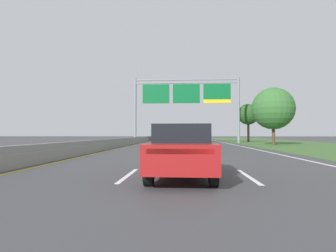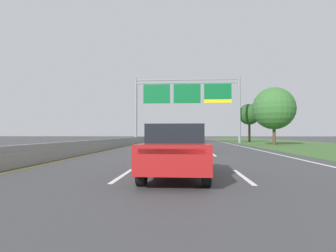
{
  "view_description": "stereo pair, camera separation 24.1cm",
  "coord_description": "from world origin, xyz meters",
  "px_view_note": "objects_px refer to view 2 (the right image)",
  "views": [
    {
      "loc": [
        -0.12,
        1.89,
        1.3
      ],
      "look_at": [
        -1.67,
        29.71,
        2.09
      ],
      "focal_mm": 29.65,
      "sensor_mm": 36.0,
      "label": 1
    },
    {
      "loc": [
        0.12,
        1.9,
        1.3
      ],
      "look_at": [
        -1.67,
        29.71,
        2.09
      ],
      "focal_mm": 29.65,
      "sensor_mm": 36.0,
      "label": 2
    }
  ],
  "objects_px": {
    "car_grey_left_lane_suv": "(167,135)",
    "overhead_sign_gantry": "(187,97)",
    "car_navy_left_lane_suv": "(165,135)",
    "roadside_tree_mid": "(274,108)",
    "pickup_truck_blue": "(184,136)",
    "car_gold_centre_lane_sedan": "(187,141)",
    "car_red_centre_lane_sedan": "(176,150)",
    "roadside_tree_far": "(249,115)"
  },
  "relations": [
    {
      "from": "car_gold_centre_lane_sedan",
      "to": "car_red_centre_lane_sedan",
      "type": "bearing_deg",
      "value": 176.71
    },
    {
      "from": "roadside_tree_mid",
      "to": "car_red_centre_lane_sedan",
      "type": "bearing_deg",
      "value": -113.17
    },
    {
      "from": "pickup_truck_blue",
      "to": "car_red_centre_lane_sedan",
      "type": "height_order",
      "value": "pickup_truck_blue"
    },
    {
      "from": "pickup_truck_blue",
      "to": "car_navy_left_lane_suv",
      "type": "relative_size",
      "value": 1.15
    },
    {
      "from": "overhead_sign_gantry",
      "to": "pickup_truck_blue",
      "type": "height_order",
      "value": "overhead_sign_gantry"
    },
    {
      "from": "pickup_truck_blue",
      "to": "car_gold_centre_lane_sedan",
      "type": "height_order",
      "value": "pickup_truck_blue"
    },
    {
      "from": "car_red_centre_lane_sedan",
      "to": "car_grey_left_lane_suv",
      "type": "distance_m",
      "value": 51.11
    },
    {
      "from": "pickup_truck_blue",
      "to": "roadside_tree_far",
      "type": "relative_size",
      "value": 0.91
    },
    {
      "from": "car_red_centre_lane_sedan",
      "to": "roadside_tree_mid",
      "type": "bearing_deg",
      "value": -22.31
    },
    {
      "from": "roadside_tree_mid",
      "to": "roadside_tree_far",
      "type": "relative_size",
      "value": 1.13
    },
    {
      "from": "overhead_sign_gantry",
      "to": "car_grey_left_lane_suv",
      "type": "height_order",
      "value": "overhead_sign_gantry"
    },
    {
      "from": "car_gold_centre_lane_sedan",
      "to": "roadside_tree_far",
      "type": "bearing_deg",
      "value": -23.46
    },
    {
      "from": "pickup_truck_blue",
      "to": "car_gold_centre_lane_sedan",
      "type": "distance_m",
      "value": 8.37
    },
    {
      "from": "roadside_tree_far",
      "to": "car_gold_centre_lane_sedan",
      "type": "bearing_deg",
      "value": -111.96
    },
    {
      "from": "pickup_truck_blue",
      "to": "roadside_tree_mid",
      "type": "height_order",
      "value": "roadside_tree_mid"
    },
    {
      "from": "car_navy_left_lane_suv",
      "to": "roadside_tree_mid",
      "type": "distance_m",
      "value": 23.7
    },
    {
      "from": "car_red_centre_lane_sedan",
      "to": "overhead_sign_gantry",
      "type": "bearing_deg",
      "value": 0.01
    },
    {
      "from": "pickup_truck_blue",
      "to": "car_gold_centre_lane_sedan",
      "type": "bearing_deg",
      "value": -177.57
    },
    {
      "from": "pickup_truck_blue",
      "to": "car_gold_centre_lane_sedan",
      "type": "relative_size",
      "value": 1.22
    },
    {
      "from": "overhead_sign_gantry",
      "to": "car_grey_left_lane_suv",
      "type": "distance_m",
      "value": 21.1
    },
    {
      "from": "pickup_truck_blue",
      "to": "car_gold_centre_lane_sedan",
      "type": "xyz_separation_m",
      "value": [
        0.22,
        -8.36,
        -0.26
      ]
    },
    {
      "from": "overhead_sign_gantry",
      "to": "car_navy_left_lane_suv",
      "type": "relative_size",
      "value": 3.2
    },
    {
      "from": "car_gold_centre_lane_sedan",
      "to": "roadside_tree_far",
      "type": "height_order",
      "value": "roadside_tree_far"
    },
    {
      "from": "car_red_centre_lane_sedan",
      "to": "roadside_tree_mid",
      "type": "height_order",
      "value": "roadside_tree_mid"
    },
    {
      "from": "car_red_centre_lane_sedan",
      "to": "roadside_tree_far",
      "type": "bearing_deg",
      "value": -15.11
    },
    {
      "from": "overhead_sign_gantry",
      "to": "roadside_tree_mid",
      "type": "distance_m",
      "value": 12.15
    },
    {
      "from": "car_grey_left_lane_suv",
      "to": "car_navy_left_lane_suv",
      "type": "bearing_deg",
      "value": -179.9
    },
    {
      "from": "car_gold_centre_lane_sedan",
      "to": "roadside_tree_far",
      "type": "relative_size",
      "value": 0.74
    },
    {
      "from": "overhead_sign_gantry",
      "to": "pickup_truck_blue",
      "type": "relative_size",
      "value": 2.77
    },
    {
      "from": "car_gold_centre_lane_sedan",
      "to": "roadside_tree_mid",
      "type": "relative_size",
      "value": 0.66
    },
    {
      "from": "pickup_truck_blue",
      "to": "car_grey_left_lane_suv",
      "type": "distance_m",
      "value": 31.65
    },
    {
      "from": "overhead_sign_gantry",
      "to": "roadside_tree_mid",
      "type": "relative_size",
      "value": 2.23
    },
    {
      "from": "car_navy_left_lane_suv",
      "to": "car_grey_left_lane_suv",
      "type": "xyz_separation_m",
      "value": [
        -0.0,
        7.59,
        0.0
      ]
    },
    {
      "from": "car_grey_left_lane_suv",
      "to": "roadside_tree_mid",
      "type": "xyz_separation_m",
      "value": [
        14.27,
        -26.24,
        3.17
      ]
    },
    {
      "from": "car_grey_left_lane_suv",
      "to": "roadside_tree_far",
      "type": "height_order",
      "value": "roadside_tree_far"
    },
    {
      "from": "car_grey_left_lane_suv",
      "to": "overhead_sign_gantry",
      "type": "bearing_deg",
      "value": -168.15
    },
    {
      "from": "pickup_truck_blue",
      "to": "car_grey_left_lane_suv",
      "type": "height_order",
      "value": "pickup_truck_blue"
    },
    {
      "from": "car_red_centre_lane_sedan",
      "to": "car_navy_left_lane_suv",
      "type": "relative_size",
      "value": 0.94
    },
    {
      "from": "car_red_centre_lane_sedan",
      "to": "pickup_truck_blue",
      "type": "bearing_deg",
      "value": 0.48
    },
    {
      "from": "roadside_tree_mid",
      "to": "car_gold_centre_lane_sedan",
      "type": "bearing_deg",
      "value": -127.1
    },
    {
      "from": "overhead_sign_gantry",
      "to": "car_gold_centre_lane_sedan",
      "type": "bearing_deg",
      "value": -90.32
    },
    {
      "from": "car_red_centre_lane_sedan",
      "to": "car_grey_left_lane_suv",
      "type": "xyz_separation_m",
      "value": [
        -3.69,
        50.97,
        0.28
      ]
    }
  ]
}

